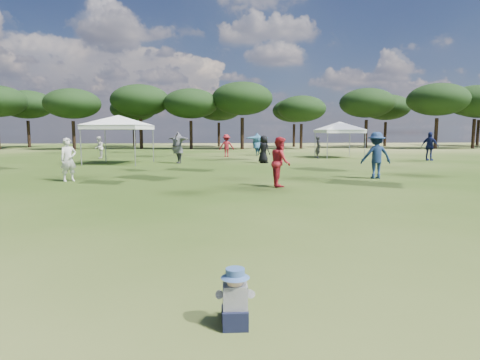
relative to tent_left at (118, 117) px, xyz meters
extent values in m
cylinder|color=black|center=(-9.44, 21.27, -1.21)|extent=(0.36, 0.36, 3.14)
ellipsoid|color=black|center=(-9.44, 21.27, 2.25)|extent=(6.11, 6.11, 3.29)
cylinder|color=black|center=(-2.32, 22.79, -1.05)|extent=(0.40, 0.40, 3.46)
ellipsoid|color=black|center=(-2.32, 22.79, 2.76)|extent=(6.73, 6.73, 3.63)
cylinder|color=black|center=(3.49, 21.61, -1.18)|extent=(0.37, 0.37, 3.21)
ellipsoid|color=black|center=(3.49, 21.61, 2.35)|extent=(6.24, 6.24, 3.36)
cylinder|color=black|center=(9.32, 21.15, -1.01)|extent=(0.41, 0.41, 3.56)
ellipsoid|color=black|center=(9.32, 21.15, 2.91)|extent=(6.91, 6.91, 3.73)
cylinder|color=black|center=(16.26, 21.49, -1.34)|extent=(0.33, 0.33, 2.88)
ellipsoid|color=black|center=(16.26, 21.49, 1.83)|extent=(5.60, 5.60, 3.02)
cylinder|color=black|center=(25.03, 23.95, -1.06)|extent=(0.39, 0.39, 3.44)
ellipsoid|color=black|center=(25.03, 23.95, 2.72)|extent=(6.69, 6.69, 3.60)
cylinder|color=black|center=(31.84, 20.03, -1.02)|extent=(0.40, 0.40, 3.53)
ellipsoid|color=black|center=(31.84, 20.03, 2.87)|extent=(6.86, 6.86, 3.70)
cylinder|color=black|center=(36.71, 20.44, -1.05)|extent=(0.40, 0.40, 3.47)
ellipsoid|color=black|center=(36.71, 20.44, 2.76)|extent=(6.74, 6.74, 3.63)
cylinder|color=black|center=(-17.33, 28.54, -1.10)|extent=(0.39, 0.39, 3.37)
ellipsoid|color=black|center=(-17.33, 28.54, 2.61)|extent=(6.54, 6.54, 3.53)
cylinder|color=black|center=(-4.45, 30.29, -1.23)|extent=(0.36, 0.36, 3.11)
ellipsoid|color=black|center=(-4.45, 30.29, 2.20)|extent=(6.05, 6.05, 3.26)
cylinder|color=black|center=(6.89, 29.50, -1.19)|extent=(0.37, 0.37, 3.20)
ellipsoid|color=black|center=(6.89, 29.50, 2.33)|extent=(6.21, 6.21, 3.35)
cylinder|color=black|center=(16.89, 28.32, -1.29)|extent=(0.34, 0.34, 2.99)
ellipsoid|color=black|center=(16.89, 28.32, 2.00)|extent=(5.81, 5.81, 3.13)
cylinder|color=black|center=(29.68, 28.72, -1.13)|extent=(0.38, 0.38, 3.31)
ellipsoid|color=black|center=(29.68, 28.72, 2.51)|extent=(6.43, 6.43, 3.47)
cylinder|color=black|center=(43.37, 29.10, -0.97)|extent=(0.42, 0.42, 3.64)
ellipsoid|color=black|center=(43.37, 29.10, 3.03)|extent=(7.06, 7.06, 3.81)
cylinder|color=gray|center=(-1.87, -1.26, -1.67)|extent=(0.06, 0.06, 2.23)
cylinder|color=gray|center=(1.26, -1.87, -1.67)|extent=(0.06, 0.06, 2.23)
cylinder|color=gray|center=(-1.26, 1.87, -1.67)|extent=(0.06, 0.06, 2.23)
cylinder|color=gray|center=(1.87, 1.26, -1.67)|extent=(0.06, 0.06, 2.23)
cube|color=white|center=(0.00, 0.00, -0.60)|extent=(3.93, 3.93, 0.25)
pyramid|color=white|center=(0.00, 0.00, 0.12)|extent=(6.70, 6.70, 0.60)
cylinder|color=gray|center=(13.87, 3.29, -1.78)|extent=(0.06, 0.06, 2.01)
cylinder|color=gray|center=(16.69, 3.42, -1.78)|extent=(0.06, 0.06, 2.01)
cylinder|color=gray|center=(13.74, 6.12, -1.78)|extent=(0.06, 0.06, 2.01)
cylinder|color=gray|center=(16.57, 6.24, -1.78)|extent=(0.06, 0.06, 2.01)
cube|color=white|center=(15.22, 4.77, -0.83)|extent=(3.11, 3.11, 0.25)
pyramid|color=white|center=(15.22, 4.77, -0.10)|extent=(6.07, 6.07, 0.60)
cube|color=black|center=(5.57, -21.10, -2.69)|extent=(0.25, 0.25, 0.19)
cube|color=black|center=(5.49, -20.92, -2.73)|extent=(0.09, 0.23, 0.10)
cube|color=black|center=(5.65, -20.92, -2.73)|extent=(0.09, 0.23, 0.10)
cube|color=white|center=(5.57, -21.10, -2.48)|extent=(0.24, 0.17, 0.25)
cylinder|color=white|center=(5.42, -21.03, -2.48)|extent=(0.08, 0.24, 0.15)
cylinder|color=white|center=(5.72, -21.03, -2.48)|extent=(0.08, 0.24, 0.15)
sphere|color=#E0B293|center=(5.57, -21.10, -2.31)|extent=(0.17, 0.17, 0.17)
cone|color=#4D79B4|center=(5.57, -21.10, -2.28)|extent=(0.28, 0.28, 0.03)
cylinder|color=#4D79B4|center=(5.57, -21.10, -2.24)|extent=(0.18, 0.18, 0.07)
imported|color=#265172|center=(9.39, 8.09, -1.86)|extent=(2.30, 1.62, 1.85)
imported|color=#45454A|center=(3.51, 0.03, -1.83)|extent=(1.87, 2.30, 1.92)
imported|color=silver|center=(-0.03, -8.89, -1.95)|extent=(0.73, 0.69, 1.67)
imported|color=maroon|center=(6.80, 6.26, -1.92)|extent=(1.15, 0.69, 1.73)
imported|color=silver|center=(-2.53, 5.10, -1.99)|extent=(0.72, 0.86, 1.58)
imported|color=#2D2C31|center=(13.39, 3.98, -1.98)|extent=(0.43, 0.62, 1.62)
imported|color=#15294C|center=(12.18, -8.96, -1.84)|extent=(1.26, 0.76, 1.90)
imported|color=black|center=(8.78, -0.30, -1.94)|extent=(0.95, 0.98, 1.70)
imported|color=navy|center=(20.19, 0.99, -1.82)|extent=(1.05, 1.18, 1.92)
imported|color=#AE1D28|center=(7.83, -11.11, -1.92)|extent=(0.69, 0.87, 1.73)
camera|label=1|loc=(5.31, -24.78, -0.91)|focal=30.00mm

